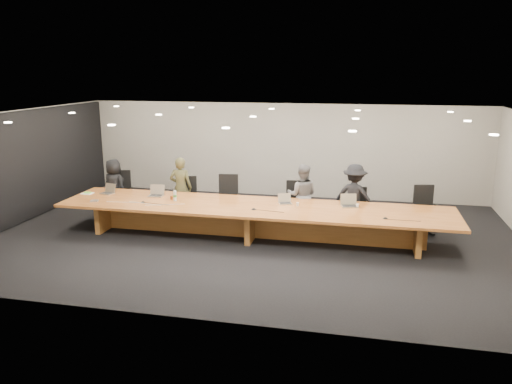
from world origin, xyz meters
TOP-DOWN VIEW (x-y plane):
  - ground at (0.00, 0.00)m, footprint 12.00×12.00m
  - back_wall at (0.00, 4.00)m, footprint 12.00×0.02m
  - left_wall_panel at (-5.94, 0.00)m, footprint 0.08×7.84m
  - conference_table at (0.00, 0.00)m, footprint 9.00×1.80m
  - chair_far_left at (-3.91, 1.22)m, footprint 0.72×0.72m
  - chair_left at (-2.04, 1.27)m, footprint 0.66×0.66m
  - chair_mid_left at (-0.94, 1.16)m, footprint 0.67×0.67m
  - chair_mid_right at (0.77, 1.27)m, footprint 0.59×0.59m
  - chair_right at (2.35, 1.18)m, footprint 0.59×0.59m
  - chair_far_right at (3.90, 1.24)m, footprint 0.69×0.69m
  - person_a at (-4.05, 1.14)m, footprint 0.83×0.67m
  - person_b at (-2.17, 1.13)m, footprint 0.62×0.43m
  - person_c at (0.98, 1.13)m, footprint 0.76×0.59m
  - person_d at (2.23, 1.16)m, footprint 1.14×0.82m
  - laptop_a at (-3.81, 0.32)m, footprint 0.37×0.31m
  - laptop_b at (-2.52, 0.34)m, footprint 0.37×0.28m
  - laptop_d at (0.69, 0.33)m, footprint 0.36×0.31m
  - laptop_e at (2.15, 0.39)m, footprint 0.42×0.35m
  - water_bottle at (-1.90, 0.03)m, footprint 0.10×0.10m
  - amber_mug at (-2.03, 0.14)m, footprint 0.08×0.08m
  - paper_cup_near at (0.99, 0.20)m, footprint 0.08×0.08m
  - paper_cup_far at (2.32, 0.36)m, footprint 0.08×0.08m
  - notepad at (-4.30, 0.21)m, footprint 0.28×0.23m
  - lime_gadget at (-4.29, 0.21)m, footprint 0.16×0.09m
  - av_box at (-3.74, -0.42)m, footprint 0.21×0.18m
  - mic_left at (-2.58, -0.27)m, footprint 0.12×0.12m
  - mic_center at (0.08, -0.30)m, footprint 0.13×0.13m
  - mic_right at (2.91, -0.40)m, footprint 0.12×0.12m

SIDE VIEW (x-z plane):
  - ground at x=0.00m, z-range 0.00..0.00m
  - chair_right at x=2.35m, z-range 0.00..1.01m
  - conference_table at x=0.00m, z-range 0.15..0.90m
  - chair_left at x=-2.04m, z-range 0.00..1.06m
  - chair_mid_right at x=0.77m, z-range 0.00..1.08m
  - chair_far_right at x=3.90m, z-range 0.00..1.13m
  - chair_far_left at x=-3.91m, z-range 0.00..1.15m
  - chair_mid_left at x=-0.94m, z-range 0.00..1.19m
  - person_a at x=-4.05m, z-range 0.00..1.47m
  - notepad at x=-4.30m, z-range 0.75..0.77m
  - mic_left at x=-2.58m, z-range 0.75..0.78m
  - av_box at x=-3.74m, z-range 0.75..0.78m
  - mic_right at x=2.91m, z-range 0.75..0.78m
  - mic_center at x=0.08m, z-range 0.75..0.78m
  - person_c at x=0.98m, z-range 0.00..1.54m
  - lime_gadget at x=-4.29m, z-range 0.77..0.79m
  - paper_cup_near at x=0.99m, z-range 0.75..0.83m
  - paper_cup_far at x=2.32m, z-range 0.75..0.83m
  - amber_mug at x=-2.03m, z-range 0.75..0.84m
  - person_d at x=2.23m, z-range 0.00..1.59m
  - person_b at x=-2.17m, z-range 0.00..1.60m
  - laptop_d at x=0.69m, z-range 0.75..0.98m
  - water_bottle at x=-1.90m, z-range 0.75..0.99m
  - laptop_a at x=-3.81m, z-range 0.75..1.00m
  - laptop_b at x=-2.52m, z-range 0.75..1.03m
  - laptop_e at x=2.15m, z-range 0.75..1.04m
  - left_wall_panel at x=-5.94m, z-range 0.00..2.74m
  - back_wall at x=0.00m, z-range 0.00..2.80m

